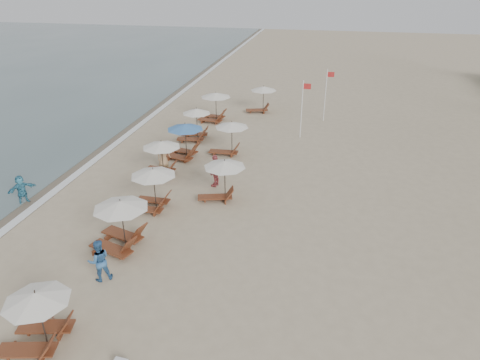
% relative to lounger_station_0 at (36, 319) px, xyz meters
% --- Properties ---
extents(ground, '(160.00, 160.00, 0.00)m').
position_rel_lounger_station_0_xyz_m(ground, '(5.19, 4.63, -1.10)').
color(ground, tan).
rests_on(ground, ground).
extents(wet_sand_band, '(3.20, 140.00, 0.01)m').
position_rel_lounger_station_0_xyz_m(wet_sand_band, '(-7.31, 14.63, -1.10)').
color(wet_sand_band, '#6B5E4C').
rests_on(wet_sand_band, ground).
extents(foam_line, '(0.50, 140.00, 0.02)m').
position_rel_lounger_station_0_xyz_m(foam_line, '(-6.01, 14.63, -1.09)').
color(foam_line, white).
rests_on(foam_line, ground).
extents(lounger_station_0, '(2.49, 2.13, 2.21)m').
position_rel_lounger_station_0_xyz_m(lounger_station_0, '(0.00, 0.00, 0.00)').
color(lounger_station_0, brown).
rests_on(lounger_station_0, ground).
extents(lounger_station_1, '(2.76, 2.47, 2.37)m').
position_rel_lounger_station_0_xyz_m(lounger_station_1, '(0.06, 5.82, 0.09)').
color(lounger_station_1, brown).
rests_on(lounger_station_1, ground).
extents(lounger_station_2, '(2.45, 2.31, 2.27)m').
position_rel_lounger_station_0_xyz_m(lounger_station_2, '(0.16, 9.40, 0.16)').
color(lounger_station_2, brown).
rests_on(lounger_station_2, ground).
extents(lounger_station_3, '(2.44, 2.24, 2.23)m').
position_rel_lounger_station_0_xyz_m(lounger_station_3, '(-0.89, 13.24, 0.10)').
color(lounger_station_3, brown).
rests_on(lounger_station_3, ground).
extents(lounger_station_4, '(2.68, 2.36, 2.34)m').
position_rel_lounger_station_0_xyz_m(lounger_station_4, '(-0.47, 16.26, 0.09)').
color(lounger_station_4, brown).
rests_on(lounger_station_4, ground).
extents(lounger_station_5, '(2.46, 2.06, 2.36)m').
position_rel_lounger_station_0_xyz_m(lounger_station_5, '(-0.75, 19.61, 0.01)').
color(lounger_station_5, brown).
rests_on(lounger_station_5, ground).
extents(lounger_station_6, '(2.68, 2.41, 2.37)m').
position_rel_lounger_station_0_xyz_m(lounger_station_6, '(-0.49, 24.12, 0.13)').
color(lounger_station_6, brown).
rests_on(lounger_station_6, ground).
extents(inland_station_0, '(2.63, 2.24, 2.22)m').
position_rel_lounger_station_0_xyz_m(inland_station_0, '(3.38, 11.11, 0.34)').
color(inland_station_0, brown).
rests_on(inland_station_0, ground).
extents(inland_station_1, '(2.65, 2.24, 2.22)m').
position_rel_lounger_station_0_xyz_m(inland_station_1, '(2.30, 17.42, 0.29)').
color(inland_station_1, brown).
rests_on(inland_station_1, ground).
extents(inland_station_2, '(2.66, 2.24, 2.22)m').
position_rel_lounger_station_0_xyz_m(inland_station_2, '(2.84, 27.36, 0.31)').
color(inland_station_2, brown).
rests_on(inland_station_2, ground).
extents(beachgoer_near, '(0.68, 0.60, 1.55)m').
position_rel_lounger_station_0_xyz_m(beachgoer_near, '(-0.41, 1.06, -0.32)').
color(beachgoer_near, '#AE765E').
rests_on(beachgoer_near, ground).
extents(beachgoer_mid_a, '(1.11, 1.08, 1.81)m').
position_rel_lounger_station_0_xyz_m(beachgoer_mid_a, '(0.32, 3.55, -0.19)').
color(beachgoer_mid_a, '#34669D').
rests_on(beachgoer_mid_a, ground).
extents(beachgoer_far_a, '(0.70, 1.19, 1.91)m').
position_rel_lounger_station_0_xyz_m(beachgoer_far_a, '(2.67, 12.66, -0.14)').
color(beachgoer_far_a, '#AA4448').
rests_on(beachgoer_far_a, ground).
extents(beachgoer_far_b, '(0.98, 1.01, 1.75)m').
position_rel_lounger_station_0_xyz_m(beachgoer_far_b, '(-1.18, 14.58, -0.22)').
color(beachgoer_far_b, tan).
rests_on(beachgoer_far_b, ground).
extents(waterline_walker, '(1.20, 1.45, 1.56)m').
position_rel_lounger_station_0_xyz_m(waterline_walker, '(-6.85, 8.65, -0.32)').
color(waterline_walker, teal).
rests_on(waterline_walker, ground).
extents(flag_pole_near, '(0.60, 0.08, 4.22)m').
position_rel_lounger_station_0_xyz_m(flag_pole_near, '(6.76, 21.69, 1.25)').
color(flag_pole_near, silver).
rests_on(flag_pole_near, ground).
extents(flag_pole_far, '(0.60, 0.08, 4.19)m').
position_rel_lounger_station_0_xyz_m(flag_pole_far, '(8.29, 26.03, 1.23)').
color(flag_pole_far, silver).
rests_on(flag_pole_far, ground).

